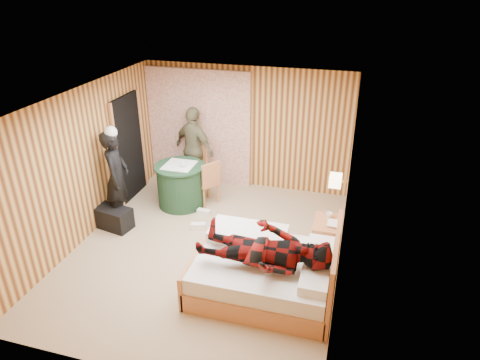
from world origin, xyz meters
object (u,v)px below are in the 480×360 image
(man_at_table, at_px, (195,149))
(man_on_bed, at_px, (265,242))
(nightstand, at_px, (326,237))
(chair_far, at_px, (196,164))
(chair_near, at_px, (208,180))
(wall_lamp, at_px, (336,180))
(bed, at_px, (265,271))
(round_table, at_px, (181,185))
(duffel_bag, at_px, (113,218))
(woman_standing, at_px, (117,178))

(man_at_table, xyz_separation_m, man_on_bed, (2.13, -2.99, 0.09))
(nightstand, relative_size, chair_far, 0.67)
(nightstand, xyz_separation_m, chair_near, (-2.36, 1.05, 0.22))
(wall_lamp, bearing_deg, nightstand, -129.41)
(bed, bearing_deg, man_at_table, 127.34)
(round_table, distance_m, chair_near, 0.54)
(wall_lamp, xyz_separation_m, round_table, (-2.90, 0.84, -0.88))
(man_at_table, bearing_deg, duffel_bag, 90.94)
(round_table, distance_m, chair_far, 0.75)
(duffel_bag, bearing_deg, chair_far, 75.67)
(round_table, relative_size, chair_far, 1.02)
(wall_lamp, bearing_deg, woman_standing, 179.97)
(round_table, xyz_separation_m, woman_standing, (-0.82, -0.84, 0.44))
(man_at_table, distance_m, man_on_bed, 3.67)
(bed, distance_m, nightstand, 1.31)
(chair_far, bearing_deg, round_table, -67.74)
(woman_standing, relative_size, man_on_bed, 0.97)
(wall_lamp, height_order, chair_near, wall_lamp)
(round_table, height_order, chair_near, chair_near)
(woman_standing, distance_m, man_at_table, 1.83)
(bed, relative_size, round_table, 2.07)
(woman_standing, xyz_separation_m, man_at_table, (0.82, 1.63, 0.00))
(bed, distance_m, round_table, 2.89)
(man_on_bed, bearing_deg, woman_standing, 155.33)
(chair_near, bearing_deg, duffel_bag, -12.27)
(chair_near, bearing_deg, chair_far, -106.34)
(round_table, height_order, duffel_bag, round_table)
(man_on_bed, bearing_deg, nightstand, 60.68)
(chair_far, bearing_deg, woman_standing, -93.49)
(nightstand, distance_m, duffel_bag, 3.71)
(duffel_bag, distance_m, man_at_table, 2.18)
(man_at_table, bearing_deg, nightstand, 174.35)
(chair_far, height_order, man_at_table, man_at_table)
(chair_near, distance_m, man_at_table, 0.88)
(chair_near, bearing_deg, man_at_table, -107.03)
(nightstand, bearing_deg, woman_standing, 179.15)
(wall_lamp, xyz_separation_m, bed, (-0.80, -1.13, -1.00))
(round_table, height_order, woman_standing, woman_standing)
(round_table, bearing_deg, man_at_table, 90.00)
(chair_near, bearing_deg, man_on_bed, 69.34)
(chair_near, relative_size, man_at_table, 0.52)
(chair_far, distance_m, duffel_bag, 2.07)
(duffel_bag, bearing_deg, round_table, 63.78)
(bed, xyz_separation_m, round_table, (-2.11, 1.97, 0.12))
(bed, relative_size, chair_far, 2.11)
(bed, xyz_separation_m, chair_far, (-2.07, 2.70, 0.24))
(chair_far, xyz_separation_m, man_at_table, (-0.03, 0.06, 0.32))
(bed, relative_size, duffel_bag, 2.91)
(chair_far, relative_size, woman_standing, 0.54)
(wall_lamp, distance_m, bed, 1.70)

